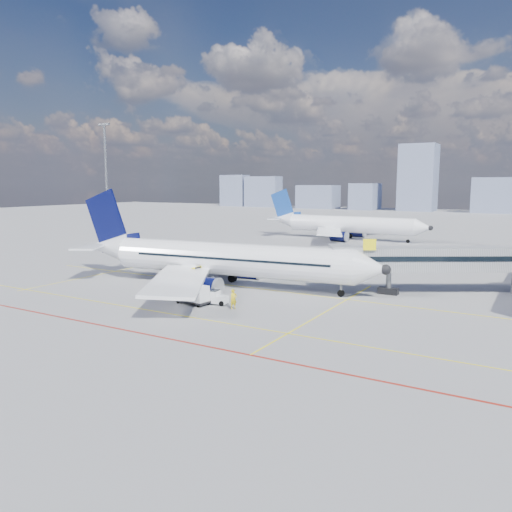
{
  "coord_description": "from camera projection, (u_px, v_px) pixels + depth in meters",
  "views": [
    {
      "loc": [
        31.59,
        -41.34,
        12.12
      ],
      "look_at": [
        3.41,
        6.99,
        4.0
      ],
      "focal_mm": 35.0,
      "sensor_mm": 36.0,
      "label": 1
    }
  ],
  "objects": [
    {
      "name": "baggage_tug",
      "position": [
        216.0,
        298.0,
        50.53
      ],
      "size": [
        2.21,
        1.49,
        1.45
      ],
      "rotation": [
        0.0,
        0.0,
        0.12
      ],
      "color": "white",
      "rests_on": "ground"
    },
    {
      "name": "main_aircraft",
      "position": [
        217.0,
        259.0,
        59.5
      ],
      "size": [
        39.81,
        34.62,
        11.65
      ],
      "rotation": [
        0.0,
        0.0,
        0.12
      ],
      "color": "white",
      "rests_on": "ground"
    },
    {
      "name": "cargo_dolly",
      "position": [
        193.0,
        294.0,
        50.52
      ],
      "size": [
        3.77,
        2.0,
        1.98
      ],
      "rotation": [
        0.0,
        0.0,
        -0.11
      ],
      "color": "black",
      "rests_on": "ground"
    },
    {
      "name": "jet_bridge",
      "position": [
        458.0,
        260.0,
        55.03
      ],
      "size": [
        23.55,
        15.78,
        6.3
      ],
      "color": "#989BA1",
      "rests_on": "ground"
    },
    {
      "name": "belt_loader",
      "position": [
        174.0,
        279.0,
        60.29
      ],
      "size": [
        6.4,
        1.96,
        2.59
      ],
      "rotation": [
        0.0,
        0.0,
        -0.06
      ],
      "color": "black",
      "rests_on": "ground"
    },
    {
      "name": "apron_markings",
      "position": [
        167.0,
        306.0,
        49.77
      ],
      "size": [
        90.0,
        35.12,
        0.01
      ],
      "color": "#FAEA0D",
      "rests_on": "ground"
    },
    {
      "name": "ground",
      "position": [
        195.0,
        299.0,
        52.83
      ],
      "size": [
        420.0,
        420.0,
        0.0
      ],
      "primitive_type": "plane",
      "color": "gray",
      "rests_on": "ground"
    },
    {
      "name": "ramp_worker",
      "position": [
        233.0,
        299.0,
        48.56
      ],
      "size": [
        0.74,
        0.85,
        1.96
      ],
      "primitive_type": "imported",
      "rotation": [
        0.0,
        0.0,
        1.1
      ],
      "color": "yellow",
      "rests_on": "ground"
    },
    {
      "name": "second_aircraft",
      "position": [
        344.0,
        224.0,
        109.87
      ],
      "size": [
        37.62,
        32.77,
        11.0
      ],
      "rotation": [
        0.0,
        0.0,
        -0.03
      ],
      "color": "white",
      "rests_on": "ground"
    },
    {
      "name": "distant_skyline",
      "position": [
        489.0,
        185.0,
        208.72
      ],
      "size": [
        250.57,
        15.43,
        31.3
      ],
      "color": "slate",
      "rests_on": "ground"
    },
    {
      "name": "floodlight_mast_nw",
      "position": [
        106.0,
        177.0,
        112.48
      ],
      "size": [
        3.2,
        0.61,
        25.45
      ],
      "color": "slate",
      "rests_on": "ground"
    }
  ]
}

